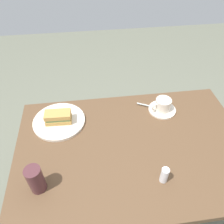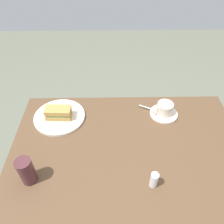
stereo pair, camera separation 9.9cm
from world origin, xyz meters
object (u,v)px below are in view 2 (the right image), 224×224
at_px(spoon, 150,109).
at_px(salt_shaker, 154,180).
at_px(sandwich_plate, 60,117).
at_px(coffee_cup, 164,108).
at_px(coffee_saucer, 164,114).
at_px(sandwich_front, 58,113).
at_px(drinking_glass, 27,171).
at_px(dining_table, 127,164).

relative_size(spoon, salt_shaker, 1.19).
height_order(sandwich_plate, coffee_cup, coffee_cup).
relative_size(coffee_saucer, spoon, 1.59).
xyz_separation_m(sandwich_plate, coffee_saucer, (-0.56, -0.02, -0.00)).
xyz_separation_m(sandwich_front, drinking_glass, (0.07, 0.35, 0.02)).
height_order(sandwich_plate, drinking_glass, drinking_glass).
bearing_deg(spoon, coffee_cup, 152.54).
xyz_separation_m(coffee_saucer, spoon, (0.07, -0.03, 0.01)).
relative_size(sandwich_plate, spoon, 2.89).
relative_size(coffee_saucer, drinking_glass, 1.15).
xyz_separation_m(spoon, salt_shaker, (0.05, 0.45, 0.03)).
bearing_deg(coffee_cup, dining_table, 47.15).
height_order(sandwich_front, coffee_cup, coffee_cup).
distance_m(sandwich_front, spoon, 0.49).
xyz_separation_m(sandwich_plate, drinking_glass, (0.07, 0.36, 0.06)).
relative_size(coffee_cup, drinking_glass, 0.86).
relative_size(coffee_saucer, salt_shaker, 1.89).
bearing_deg(sandwich_plate, coffee_cup, -178.40).
xyz_separation_m(spoon, drinking_glass, (0.56, 0.41, 0.05)).
relative_size(dining_table, spoon, 11.92).
bearing_deg(coffee_saucer, spoon, -26.52).
distance_m(dining_table, salt_shaker, 0.27).
bearing_deg(salt_shaker, dining_table, -65.84).
bearing_deg(salt_shaker, coffee_cup, -105.99).
xyz_separation_m(coffee_cup, spoon, (0.07, -0.03, -0.03)).
bearing_deg(coffee_cup, sandwich_plate, 1.60).
relative_size(coffee_saucer, coffee_cup, 1.34).
bearing_deg(sandwich_front, dining_table, 150.94).
bearing_deg(salt_shaker, drinking_glass, -3.88).
bearing_deg(dining_table, spoon, -118.25).
height_order(spoon, salt_shaker, salt_shaker).
bearing_deg(coffee_saucer, sandwich_front, 2.48).
distance_m(sandwich_front, coffee_saucer, 0.56).
bearing_deg(sandwich_plate, coffee_saucer, -178.35).
bearing_deg(sandwich_plate, spoon, -174.14).
distance_m(salt_shaker, drinking_glass, 0.51).
bearing_deg(drinking_glass, salt_shaker, 176.12).
distance_m(coffee_cup, salt_shaker, 0.43).
bearing_deg(coffee_cup, salt_shaker, 74.01).
height_order(coffee_cup, spoon, coffee_cup).
bearing_deg(coffee_saucer, dining_table, 46.99).
distance_m(dining_table, spoon, 0.32).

